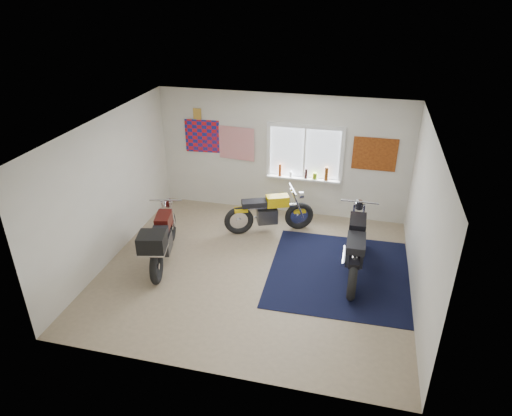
% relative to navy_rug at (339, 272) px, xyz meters
% --- Properties ---
extents(ground, '(5.50, 5.50, 0.00)m').
position_rel_navy_rug_xyz_m(ground, '(-1.51, -0.30, -0.01)').
color(ground, '#9E896B').
rests_on(ground, ground).
extents(room_shell, '(5.50, 5.50, 5.50)m').
position_rel_navy_rug_xyz_m(room_shell, '(-1.51, -0.30, 1.63)').
color(room_shell, white).
rests_on(room_shell, ground).
extents(navy_rug, '(2.55, 2.65, 0.01)m').
position_rel_navy_rug_xyz_m(navy_rug, '(0.00, 0.00, 0.00)').
color(navy_rug, black).
rests_on(navy_rug, ground).
extents(window_assembly, '(1.66, 0.17, 1.26)m').
position_rel_navy_rug_xyz_m(window_assembly, '(-1.01, 2.17, 1.36)').
color(window_assembly, white).
rests_on(window_assembly, room_shell).
extents(oil_bottles, '(1.09, 0.09, 0.30)m').
position_rel_navy_rug_xyz_m(oil_bottles, '(-0.89, 2.10, 1.02)').
color(oil_bottles, maroon).
rests_on(oil_bottles, window_assembly).
extents(flag_display, '(1.60, 0.10, 1.17)m').
position_rel_navy_rug_xyz_m(flag_display, '(-3.41, 2.18, 2.14)').
color(flag_display, red).
rests_on(flag_display, room_shell).
extents(triumph_poster, '(0.90, 0.03, 0.70)m').
position_rel_navy_rug_xyz_m(triumph_poster, '(0.44, 2.18, 1.54)').
color(triumph_poster, '#A54C14').
rests_on(triumph_poster, room_shell).
extents(yellow_triumph, '(1.80, 0.88, 0.96)m').
position_rel_navy_rug_xyz_m(yellow_triumph, '(-1.57, 1.20, 0.42)').
color(yellow_triumph, black).
rests_on(yellow_triumph, ground).
extents(black_chrome_bike, '(0.69, 2.27, 1.16)m').
position_rel_navy_rug_xyz_m(black_chrome_bike, '(0.24, 0.12, 0.50)').
color(black_chrome_bike, black).
rests_on(black_chrome_bike, navy_rug).
extents(maroon_tourer, '(0.87, 2.03, 1.04)m').
position_rel_navy_rug_xyz_m(maroon_tourer, '(-3.22, -0.50, 0.53)').
color(maroon_tourer, black).
rests_on(maroon_tourer, ground).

